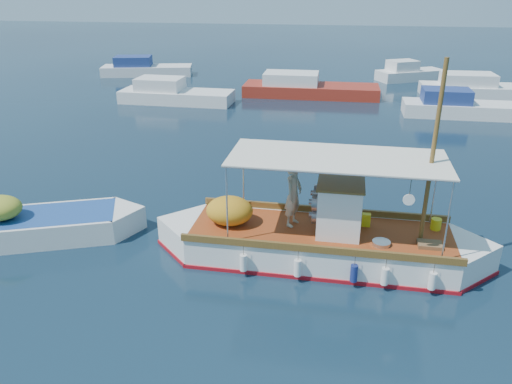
# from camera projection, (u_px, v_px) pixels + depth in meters

# --- Properties ---
(ground) EXTENTS (160.00, 160.00, 0.00)m
(ground) POSITION_uv_depth(u_px,v_px,m) (300.00, 247.00, 15.36)
(ground) COLOR black
(ground) RESTS_ON ground
(fishing_caique) EXTENTS (9.96, 2.96, 6.08)m
(fishing_caique) POSITION_uv_depth(u_px,v_px,m) (318.00, 241.00, 14.58)
(fishing_caique) COLOR white
(fishing_caique) RESTS_ON ground
(dinghy) EXTENTS (6.58, 3.64, 1.72)m
(dinghy) POSITION_uv_depth(u_px,v_px,m) (31.00, 228.00, 15.77)
(dinghy) COLOR white
(dinghy) RESTS_ON ground
(bg_boat_nw) EXTENTS (7.48, 2.62, 1.80)m
(bg_boat_nw) POSITION_uv_depth(u_px,v_px,m) (173.00, 95.00, 33.07)
(bg_boat_nw) COLOR silver
(bg_boat_nw) RESTS_ON ground
(bg_boat_n) EXTENTS (9.33, 2.82, 1.80)m
(bg_boat_n) POSITION_uv_depth(u_px,v_px,m) (307.00, 89.00, 34.88)
(bg_boat_n) COLOR maroon
(bg_boat_n) RESTS_ON ground
(bg_boat_ne) EXTENTS (6.91, 2.31, 1.80)m
(bg_boat_ne) POSITION_uv_depth(u_px,v_px,m) (459.00, 108.00, 29.80)
(bg_boat_ne) COLOR silver
(bg_boat_ne) RESTS_ON ground
(bg_boat_e) EXTENTS (8.78, 2.86, 1.80)m
(bg_boat_e) POSITION_uv_depth(u_px,v_px,m) (482.00, 90.00, 34.65)
(bg_boat_e) COLOR silver
(bg_boat_e) RESTS_ON ground
(bg_boat_far_w) EXTENTS (7.77, 3.83, 1.80)m
(bg_boat_far_w) POSITION_uv_depth(u_px,v_px,m) (144.00, 69.00, 42.34)
(bg_boat_far_w) COLOR silver
(bg_boat_far_w) RESTS_ON ground
(bg_boat_far_n) EXTENTS (5.73, 4.24, 1.80)m
(bg_boat_far_n) POSITION_uv_depth(u_px,v_px,m) (409.00, 74.00, 40.33)
(bg_boat_far_n) COLOR silver
(bg_boat_far_n) RESTS_ON ground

